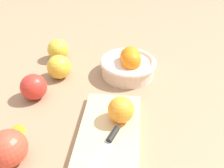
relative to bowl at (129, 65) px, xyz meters
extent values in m
plane|color=#997556|center=(0.18, -0.10, -0.04)|extent=(2.40, 2.40, 0.00)
cylinder|color=beige|center=(0.00, 0.00, -0.01)|extent=(0.17, 0.17, 0.05)
torus|color=beige|center=(0.00, 0.00, 0.01)|extent=(0.19, 0.19, 0.02)
sphere|color=orange|center=(0.02, 0.01, 0.02)|extent=(0.07, 0.07, 0.07)
sphere|color=orange|center=(-0.01, 0.00, 0.02)|extent=(0.07, 0.07, 0.07)
cube|color=#DBB77F|center=(0.27, -0.02, -0.03)|extent=(0.25, 0.15, 0.02)
sphere|color=orange|center=(0.24, 0.00, 0.02)|extent=(0.07, 0.07, 0.07)
cube|color=silver|center=(0.37, -0.04, -0.01)|extent=(0.11, 0.05, 0.00)
cylinder|color=black|center=(0.30, -0.01, -0.01)|extent=(0.05, 0.03, 0.01)
sphere|color=gold|center=(0.05, -0.22, 0.00)|extent=(0.08, 0.08, 0.08)
sphere|color=#D6422D|center=(0.38, -0.22, 0.00)|extent=(0.08, 0.08, 0.08)
sphere|color=red|center=(0.16, -0.26, 0.00)|extent=(0.08, 0.08, 0.08)
sphere|color=gold|center=(-0.07, -0.27, 0.00)|extent=(0.08, 0.08, 0.08)
ellipsoid|color=orange|center=(0.30, -0.25, -0.03)|extent=(0.06, 0.06, 0.01)
camera|label=1|loc=(0.67, 0.04, 0.40)|focal=37.65mm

